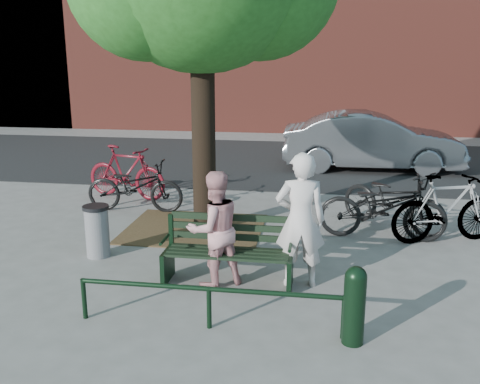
% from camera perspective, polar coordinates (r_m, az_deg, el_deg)
% --- Properties ---
extents(ground, '(90.00, 90.00, 0.00)m').
position_cam_1_polar(ground, '(7.37, -1.31, -9.79)').
color(ground, gray).
rests_on(ground, ground).
extents(dirt_pit, '(2.40, 2.00, 0.02)m').
position_cam_1_polar(dirt_pit, '(9.56, -4.90, -3.91)').
color(dirt_pit, brown).
rests_on(dirt_pit, ground).
extents(road, '(40.00, 7.00, 0.01)m').
position_cam_1_polar(road, '(15.45, 4.24, 3.29)').
color(road, black).
rests_on(road, ground).
extents(park_bench, '(1.74, 0.54, 0.97)m').
position_cam_1_polar(park_bench, '(7.26, -1.22, -6.09)').
color(park_bench, black).
rests_on(park_bench, ground).
extents(guard_railing, '(3.06, 0.06, 0.51)m').
position_cam_1_polar(guard_railing, '(6.13, -3.34, -10.94)').
color(guard_railing, black).
rests_on(guard_railing, ground).
extents(person_left, '(0.71, 0.50, 1.82)m').
position_cam_1_polar(person_left, '(7.08, 6.46, -3.00)').
color(person_left, beige).
rests_on(person_left, ground).
extents(person_right, '(0.97, 0.93, 1.57)m').
position_cam_1_polar(person_right, '(7.09, -2.75, -3.97)').
color(person_right, '#D18F92').
rests_on(person_right, ground).
extents(bollard, '(0.24, 0.24, 0.89)m').
position_cam_1_polar(bollard, '(5.93, 12.11, -11.46)').
color(bollard, black).
rests_on(bollard, ground).
extents(litter_bin, '(0.39, 0.39, 0.81)m').
position_cam_1_polar(litter_bin, '(8.47, -14.99, -4.01)').
color(litter_bin, gray).
rests_on(litter_bin, ground).
extents(bicycle_a, '(1.94, 0.71, 1.01)m').
position_cam_1_polar(bicycle_a, '(10.67, -11.15, 0.60)').
color(bicycle_a, black).
rests_on(bicycle_a, ground).
extents(bicycle_b, '(1.97, 0.99, 1.14)m').
position_cam_1_polar(bicycle_b, '(11.67, -12.04, 2.09)').
color(bicycle_b, '#5F0D17').
rests_on(bicycle_b, ground).
extents(bicycle_c, '(2.12, 0.86, 1.09)m').
position_cam_1_polar(bicycle_c, '(9.21, 14.97, -1.62)').
color(bicycle_c, black).
rests_on(bicycle_c, ground).
extents(bicycle_d, '(1.98, 1.12, 1.15)m').
position_cam_1_polar(bicycle_d, '(9.37, 21.19, -1.66)').
color(bicycle_d, gray).
rests_on(bicycle_d, ground).
extents(bicycle_e, '(2.05, 1.83, 1.07)m').
position_cam_1_polar(bicycle_e, '(9.78, 16.05, -0.80)').
color(bicycle_e, black).
rests_on(bicycle_e, ground).
extents(parked_car, '(4.68, 1.72, 1.53)m').
position_cam_1_polar(parked_car, '(14.62, 13.87, 5.27)').
color(parked_car, slate).
rests_on(parked_car, ground).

